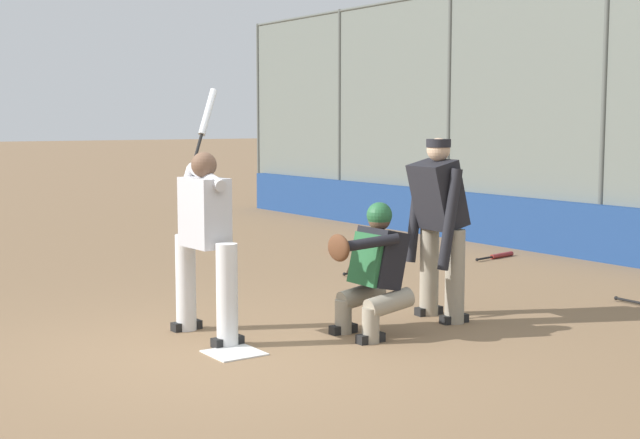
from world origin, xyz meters
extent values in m
plane|color=#846647|center=(0.00, 0.00, 0.00)|extent=(160.00, 160.00, 0.00)
cube|color=white|center=(0.00, 0.00, 0.01)|extent=(0.43, 0.43, 0.01)
cylinder|color=#515651|center=(1.56, -6.69, 2.04)|extent=(0.08, 0.08, 4.08)
cylinder|color=#515651|center=(4.68, -6.69, 2.04)|extent=(0.08, 0.08, 4.08)
cylinder|color=#515651|center=(7.80, -6.69, 2.04)|extent=(0.08, 0.08, 4.08)
cylinder|color=#515651|center=(10.92, -6.69, 2.04)|extent=(0.08, 0.08, 4.08)
cube|color=slate|center=(2.19, -8.16, 0.22)|extent=(15.29, 0.55, 0.44)
cube|color=#B7BABC|center=(2.19, -8.16, 0.48)|extent=(15.29, 0.24, 0.08)
cylinder|color=silver|center=(0.25, -0.07, 0.45)|extent=(0.19, 0.19, 0.90)
cube|color=black|center=(0.25, -0.07, 0.04)|extent=(0.12, 0.28, 0.08)
cylinder|color=silver|center=(1.00, -0.05, 0.45)|extent=(0.19, 0.19, 0.90)
cube|color=black|center=(1.00, -0.05, 0.04)|extent=(0.12, 0.28, 0.08)
cube|color=#B7B7BC|center=(0.62, -0.06, 1.13)|extent=(0.50, 0.30, 0.62)
sphere|color=brown|center=(0.62, -0.06, 1.55)|extent=(0.23, 0.23, 0.23)
cylinder|color=#B7B7BC|center=(0.63, -0.08, 1.45)|extent=(0.63, 0.13, 0.23)
cylinder|color=#B7B7BC|center=(0.92, -0.07, 1.45)|extent=(0.13, 0.17, 0.17)
sphere|color=black|center=(0.93, -0.10, 1.51)|extent=(0.04, 0.04, 0.04)
cylinder|color=black|center=(0.98, -0.18, 1.66)|extent=(0.15, 0.19, 0.32)
cylinder|color=#B7BCC1|center=(1.12, -0.36, 2.02)|extent=(0.24, 0.30, 0.45)
cylinder|color=gray|center=(-0.36, -1.17, 0.16)|extent=(0.16, 0.16, 0.31)
cylinder|color=gray|center=(-0.36, -1.37, 0.33)|extent=(0.19, 0.47, 0.24)
cube|color=black|center=(-0.36, -1.17, 0.04)|extent=(0.10, 0.26, 0.08)
cylinder|color=gray|center=(0.06, -1.17, 0.16)|extent=(0.16, 0.16, 0.31)
cylinder|color=gray|center=(0.06, -1.37, 0.33)|extent=(0.19, 0.47, 0.24)
cube|color=black|center=(0.06, -1.17, 0.04)|extent=(0.10, 0.26, 0.08)
cube|color=black|center=(-0.15, -1.42, 0.71)|extent=(0.45, 0.37, 0.56)
cube|color=#235B33|center=(-0.15, -1.27, 0.71)|extent=(0.41, 0.14, 0.47)
sphere|color=brown|center=(-0.15, -1.42, 1.06)|extent=(0.21, 0.21, 0.21)
sphere|color=#235B33|center=(-0.15, -1.42, 1.10)|extent=(0.23, 0.23, 0.23)
cylinder|color=black|center=(-0.32, -1.17, 0.88)|extent=(0.30, 0.54, 0.16)
ellipsoid|color=#56331E|center=(-0.21, -0.92, 0.84)|extent=(0.30, 0.10, 0.24)
cylinder|color=brown|center=(0.12, -1.42, 0.73)|extent=(0.10, 0.32, 0.45)
cylinder|color=gray|center=(-0.20, -2.30, 0.45)|extent=(0.19, 0.19, 0.91)
cube|color=black|center=(-0.20, -2.30, 0.04)|extent=(0.14, 0.29, 0.08)
cylinder|color=gray|center=(0.21, -2.34, 0.45)|extent=(0.19, 0.19, 0.91)
cube|color=black|center=(0.21, -2.34, 0.04)|extent=(0.14, 0.29, 0.08)
cube|color=black|center=(0.01, -2.26, 1.23)|extent=(0.53, 0.48, 0.69)
sphere|color=tan|center=(0.01, -2.26, 1.66)|extent=(0.23, 0.23, 0.23)
cylinder|color=black|center=(0.01, -2.26, 1.73)|extent=(0.24, 0.24, 0.08)
cylinder|color=black|center=(-0.27, -2.17, 1.02)|extent=(0.18, 0.26, 0.96)
cylinder|color=black|center=(0.30, -2.22, 1.02)|extent=(0.14, 0.25, 0.96)
sphere|color=black|center=(-0.42, -4.46, 0.03)|extent=(0.04, 0.04, 0.04)
cylinder|color=black|center=(-0.61, -4.46, 0.03)|extent=(0.37, 0.04, 0.03)
sphere|color=black|center=(2.47, -2.93, 0.03)|extent=(0.04, 0.04, 0.04)
cylinder|color=black|center=(2.51, -3.10, 0.03)|extent=(0.11, 0.33, 0.03)
cylinder|color=#28282D|center=(2.61, -3.49, 0.03)|extent=(0.18, 0.47, 0.07)
sphere|color=black|center=(3.70, -3.73, 0.03)|extent=(0.04, 0.04, 0.04)
cylinder|color=black|center=(3.86, -3.82, 0.03)|extent=(0.34, 0.21, 0.03)
cylinder|color=maroon|center=(4.25, -4.04, 0.03)|extent=(0.48, 0.32, 0.07)
sphere|color=black|center=(2.38, -5.13, 0.03)|extent=(0.04, 0.04, 0.04)
cylinder|color=black|center=(2.40, -5.30, 0.03)|extent=(0.09, 0.35, 0.03)
cylinder|color=maroon|center=(2.47, -5.72, 0.03)|extent=(0.15, 0.49, 0.07)
camera|label=1|loc=(-6.41, 3.53, 1.94)|focal=50.00mm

